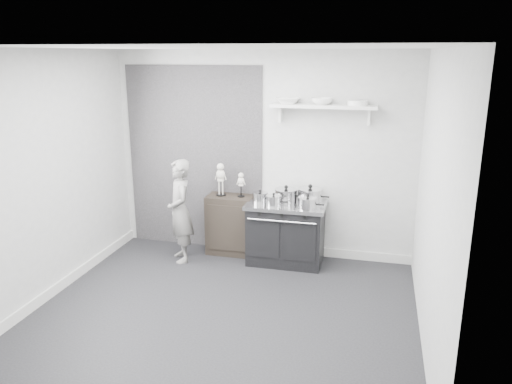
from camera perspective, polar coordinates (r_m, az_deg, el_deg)
ground at (r=5.44m, az=-3.80°, el=-13.59°), size 4.00×4.00×0.00m
room_shell at (r=5.02m, az=-4.59°, el=3.94°), size 4.02×3.62×2.71m
wall_shelf at (r=6.26m, az=7.72°, el=9.59°), size 1.30×0.26×0.24m
stove at (r=6.49m, az=3.43°, el=-4.66°), size 1.00×0.63×0.80m
side_cabinet at (r=6.79m, az=-2.91°, el=-3.73°), size 0.62×0.36×0.81m
child at (r=6.53m, az=-8.66°, el=-2.16°), size 0.54×0.59×1.35m
pot_front_left at (r=6.33m, az=0.47°, el=-0.65°), size 0.28×0.20×0.18m
pot_back_left at (r=6.46m, az=3.46°, el=-0.30°), size 0.38×0.30×0.21m
pot_back_right at (r=6.41m, az=6.20°, el=-0.36°), size 0.40×0.32×0.24m
pot_front_right at (r=6.12m, az=5.92°, el=-1.27°), size 0.32×0.23×0.19m
pot_front_center at (r=6.23m, az=2.03°, el=-0.99°), size 0.28×0.19×0.17m
skeleton_full at (r=6.64m, az=-4.06°, el=1.73°), size 0.14×0.09×0.51m
skeleton_torso at (r=6.57m, az=-1.73°, el=1.04°), size 0.11×0.07×0.38m
bowl_large at (r=6.31m, az=3.66°, el=10.37°), size 0.30×0.30×0.07m
bowl_small at (r=6.25m, az=7.52°, el=10.25°), size 0.26×0.26×0.08m
plate_stack at (r=6.22m, az=11.53°, el=9.95°), size 0.24×0.24×0.06m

